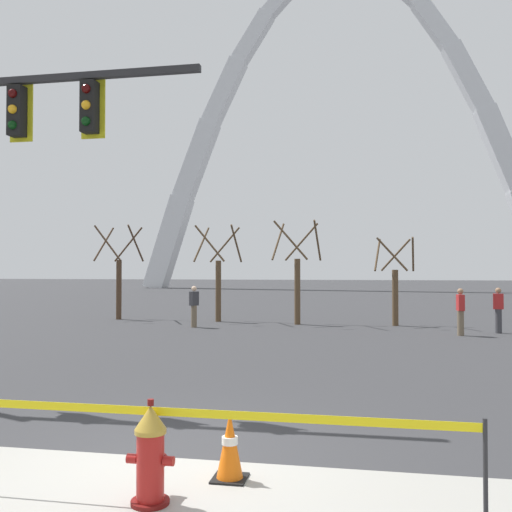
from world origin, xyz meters
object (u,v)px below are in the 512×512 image
(pedestrian_standing_center, at_px, (194,306))
(monument_arch, at_px, (341,140))
(traffic_cone_by_hydrant, at_px, (230,446))
(pedestrian_walking_right, at_px, (498,310))
(fire_hydrant, at_px, (151,455))
(pedestrian_walking_left, at_px, (461,311))

(pedestrian_standing_center, bearing_deg, monument_arch, 84.77)
(traffic_cone_by_hydrant, height_order, pedestrian_walking_right, pedestrian_walking_right)
(fire_hydrant, bearing_deg, pedestrian_standing_center, 105.47)
(monument_arch, xyz_separation_m, pedestrian_walking_right, (6.94, -45.09, -16.54))
(pedestrian_standing_center, distance_m, pedestrian_walking_right, 11.06)
(monument_arch, height_order, pedestrian_walking_right, monument_arch)
(monument_arch, distance_m, pedestrian_walking_right, 48.53)
(pedestrian_standing_center, xyz_separation_m, pedestrian_walking_right, (11.06, 0.03, 0.00))
(monument_arch, bearing_deg, pedestrian_standing_center, -95.23)
(fire_hydrant, height_order, pedestrian_walking_left, pedestrian_walking_left)
(monument_arch, distance_m, pedestrian_walking_left, 49.30)
(traffic_cone_by_hydrant, bearing_deg, fire_hydrant, -128.62)
(monument_arch, height_order, pedestrian_standing_center, monument_arch)
(pedestrian_walking_left, relative_size, pedestrian_standing_center, 1.00)
(traffic_cone_by_hydrant, height_order, pedestrian_walking_left, pedestrian_walking_left)
(traffic_cone_by_hydrant, xyz_separation_m, pedestrian_standing_center, (-4.98, 15.11, 0.46))
(pedestrian_walking_left, bearing_deg, pedestrian_standing_center, 174.13)
(monument_arch, relative_size, pedestrian_walking_left, 30.19)
(fire_hydrant, distance_m, pedestrian_walking_right, 17.24)
(traffic_cone_by_hydrant, distance_m, monument_arch, 62.60)
(pedestrian_walking_left, bearing_deg, monument_arch, 96.81)
(pedestrian_standing_center, bearing_deg, pedestrian_walking_left, -5.87)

